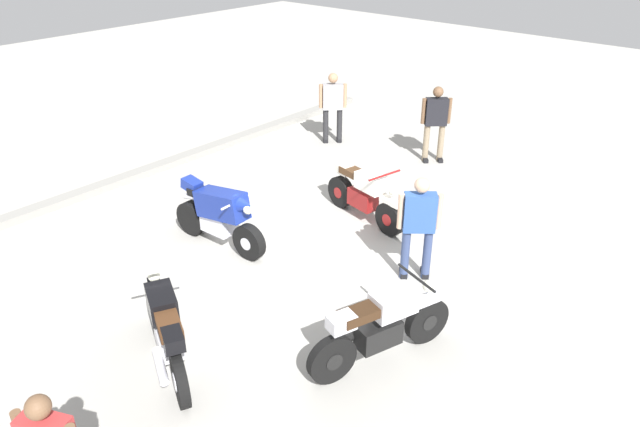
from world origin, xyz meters
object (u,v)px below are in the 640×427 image
object	(u,v)px
motorcycle_cream_vintage	(365,195)
motorcycle_black_cruiser	(167,330)
motorcycle_silver_cruiser	(381,326)
person_in_black_shirt	(436,119)
motorcycle_blue_sportbike	(219,214)
person_in_blue_shirt	(419,223)
person_in_gray_shirt	(333,104)

from	to	relation	value
motorcycle_cream_vintage	motorcycle_black_cruiser	bearing A→B (deg)	-71.96
motorcycle_silver_cruiser	person_in_black_shirt	size ratio (longest dim) A/B	1.20
motorcycle_black_cruiser	motorcycle_silver_cruiser	size ratio (longest dim) A/B	0.95
motorcycle_blue_sportbike	person_in_blue_shirt	world-z (taller)	person_in_blue_shirt
motorcycle_cream_vintage	motorcycle_silver_cruiser	distance (m)	3.75
motorcycle_cream_vintage	motorcycle_silver_cruiser	world-z (taller)	motorcycle_silver_cruiser
motorcycle_silver_cruiser	person_in_blue_shirt	distance (m)	2.03
motorcycle_cream_vintage	motorcycle_black_cruiser	distance (m)	4.66
motorcycle_black_cruiser	person_in_gray_shirt	xyz separation A→B (m)	(7.25, 3.46, 0.44)
motorcycle_cream_vintage	motorcycle_blue_sportbike	size ratio (longest dim) A/B	0.99
person_in_blue_shirt	person_in_black_shirt	size ratio (longest dim) A/B	1.00
motorcycle_black_cruiser	motorcycle_blue_sportbike	bearing A→B (deg)	-26.96
motorcycle_black_cruiser	person_in_black_shirt	distance (m)	7.95
motorcycle_blue_sportbike	motorcycle_black_cruiser	bearing A→B (deg)	-55.97
person_in_gray_shirt	person_in_black_shirt	bearing A→B (deg)	-121.15
person_in_gray_shirt	motorcycle_cream_vintage	bearing A→B (deg)	-176.97
motorcycle_blue_sportbike	motorcycle_silver_cruiser	bearing A→B (deg)	-11.29
motorcycle_cream_vintage	person_in_gray_shirt	distance (m)	3.98
motorcycle_black_cruiser	person_in_gray_shirt	world-z (taller)	person_in_gray_shirt
motorcycle_silver_cruiser	person_in_gray_shirt	distance (m)	7.70
motorcycle_cream_vintage	motorcycle_blue_sportbike	distance (m)	2.63
motorcycle_silver_cruiser	person_in_gray_shirt	size ratio (longest dim) A/B	1.21
motorcycle_blue_sportbike	person_in_gray_shirt	size ratio (longest dim) A/B	1.17
person_in_gray_shirt	motorcycle_silver_cruiser	bearing A→B (deg)	179.14
motorcycle_silver_cruiser	motorcycle_blue_sportbike	bearing A→B (deg)	99.95
motorcycle_silver_cruiser	person_in_blue_shirt	bearing A→B (deg)	38.65
motorcycle_blue_sportbike	person_in_black_shirt	distance (m)	5.61
motorcycle_cream_vintage	person_in_black_shirt	xyz separation A→B (m)	(3.23, 0.55, 0.47)
motorcycle_blue_sportbike	person_in_gray_shirt	world-z (taller)	person_in_gray_shirt
motorcycle_black_cruiser	person_in_blue_shirt	xyz separation A→B (m)	(3.64, -1.23, 0.44)
person_in_gray_shirt	person_in_black_shirt	distance (m)	2.49
motorcycle_blue_sportbike	person_in_black_shirt	size ratio (longest dim) A/B	1.17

